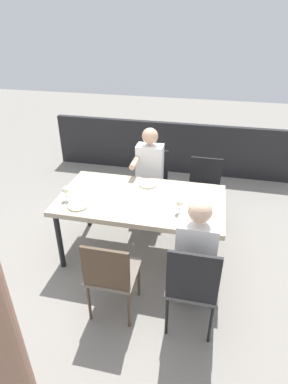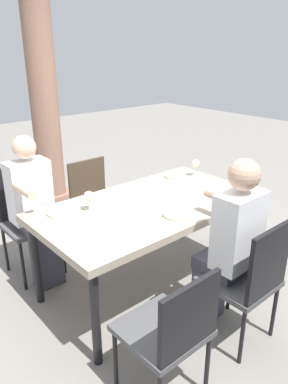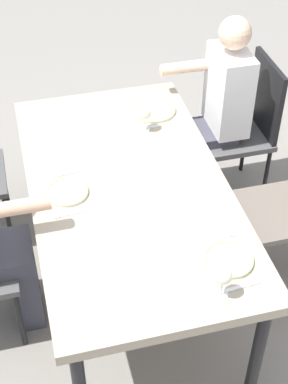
{
  "view_description": "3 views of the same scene",
  "coord_description": "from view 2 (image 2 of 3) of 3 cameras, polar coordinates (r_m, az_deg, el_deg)",
  "views": [
    {
      "loc": [
        -0.68,
        2.89,
        2.55
      ],
      "look_at": [
        -0.05,
        0.07,
        0.89
      ],
      "focal_mm": 29.57,
      "sensor_mm": 36.0,
      "label": 1
    },
    {
      "loc": [
        -1.8,
        -1.99,
        1.93
      ],
      "look_at": [
        -0.13,
        -0.07,
        0.92
      ],
      "focal_mm": 34.24,
      "sensor_mm": 36.0,
      "label": 2
    },
    {
      "loc": [
        2.18,
        -0.47,
        2.7
      ],
      "look_at": [
        0.13,
        0.05,
        0.83
      ],
      "focal_mm": 54.76,
      "sensor_mm": 36.0,
      "label": 3
    }
  ],
  "objects": [
    {
      "name": "plate_0",
      "position": [
        2.82,
        -12.42,
        -2.93
      ],
      "size": [
        0.26,
        0.26,
        0.02
      ],
      "color": "silver",
      "rests_on": "dining_table"
    },
    {
      "name": "diner_man_white",
      "position": [
        2.57,
        13.12,
        -7.7
      ],
      "size": [
        0.35,
        0.49,
        1.31
      ],
      "color": "#3F3F4C",
      "rests_on": "ground"
    },
    {
      "name": "plate_2",
      "position": [
        3.52,
        4.91,
        2.5
      ],
      "size": [
        0.22,
        0.22,
        0.02
      ],
      "color": "silver",
      "rests_on": "dining_table"
    },
    {
      "name": "plate_1",
      "position": [
        2.71,
        5.13,
        -3.54
      ],
      "size": [
        0.21,
        0.21,
        0.02
      ],
      "color": "silver",
      "rests_on": "dining_table"
    },
    {
      "name": "chair_west_south",
      "position": [
        2.12,
        4.33,
        -20.56
      ],
      "size": [
        0.44,
        0.44,
        0.87
      ],
      "color": "#4F4F50",
      "rests_on": "ground"
    },
    {
      "name": "dining_table",
      "position": [
        2.95,
        0.94,
        -2.86
      ],
      "size": [
        1.81,
        0.99,
        0.78
      ],
      "color": "tan",
      "rests_on": "ground"
    },
    {
      "name": "wine_glass_2",
      "position": [
        3.54,
        8.02,
        4.34
      ],
      "size": [
        0.08,
        0.08,
        0.16
      ],
      "color": "white",
      "rests_on": "dining_table"
    },
    {
      "name": "ground_plane",
      "position": [
        3.31,
        0.87,
        -14.16
      ],
      "size": [
        16.0,
        16.0,
        0.0
      ],
      "primitive_type": "plane",
      "color": "gray"
    },
    {
      "name": "spoon_1",
      "position": [
        2.81,
        7.26,
        -2.79
      ],
      "size": [
        0.03,
        0.17,
        0.01
      ],
      "primitive_type": "cube",
      "rotation": [
        0.0,
        0.0,
        0.07
      ],
      "color": "silver",
      "rests_on": "dining_table"
    },
    {
      "name": "diner_woman_green",
      "position": [
        3.19,
        -16.71,
        -2.4
      ],
      "size": [
        0.35,
        0.49,
        1.29
      ],
      "color": "#3F3F4C",
      "rests_on": "ground"
    },
    {
      "name": "chair_mid_south",
      "position": [
        2.57,
        16.21,
        -12.6
      ],
      "size": [
        0.44,
        0.44,
        0.93
      ],
      "color": "#4F4F50",
      "rests_on": "ground"
    },
    {
      "name": "spoon_0",
      "position": [
        2.89,
        -9.83,
        -2.25
      ],
      "size": [
        0.03,
        0.17,
        0.01
      ],
      "primitive_type": "cube",
      "rotation": [
        0.0,
        0.0,
        0.07
      ],
      "color": "silver",
      "rests_on": "dining_table"
    },
    {
      "name": "fork_0",
      "position": [
        2.76,
        -15.12,
        -3.85
      ],
      "size": [
        0.03,
        0.17,
        0.01
      ],
      "primitive_type": "cube",
      "rotation": [
        0.0,
        0.0,
        -0.09
      ],
      "color": "silver",
      "rests_on": "dining_table"
    },
    {
      "name": "stone_column_centre",
      "position": [
        4.67,
        -15.35,
        13.93
      ],
      "size": [
        0.44,
        0.44,
        2.78
      ],
      "color": "#936B56",
      "rests_on": "ground"
    },
    {
      "name": "spoon_2",
      "position": [
        3.63,
        6.56,
        2.92
      ],
      "size": [
        0.03,
        0.17,
        0.01
      ],
      "primitive_type": "cube",
      "rotation": [
        0.0,
        0.0,
        0.07
      ],
      "color": "silver",
      "rests_on": "dining_table"
    },
    {
      "name": "chair_mid_north",
      "position": [
        3.73,
        -7.71,
        -0.92
      ],
      "size": [
        0.44,
        0.44,
        0.89
      ],
      "color": "#6A6158",
      "rests_on": "ground"
    },
    {
      "name": "fork_1",
      "position": [
        2.62,
        2.83,
        -4.59
      ],
      "size": [
        0.03,
        0.17,
        0.01
      ],
      "primitive_type": "cube",
      "rotation": [
        0.0,
        0.0,
        0.1
      ],
      "color": "silver",
      "rests_on": "dining_table"
    },
    {
      "name": "wine_glass_0",
      "position": [
        2.78,
        -8.59,
        -0.75
      ],
      "size": [
        0.08,
        0.08,
        0.16
      ],
      "color": "white",
      "rests_on": "dining_table"
    },
    {
      "name": "fork_2",
      "position": [
        3.42,
        3.14,
        1.88
      ],
      "size": [
        0.03,
        0.17,
        0.01
      ],
      "primitive_type": "cube",
      "rotation": [
        0.0,
        0.0,
        -0.08
      ],
      "color": "silver",
      "rests_on": "dining_table"
    },
    {
      "name": "chair_west_north",
      "position": [
        3.42,
        -17.93,
        -3.23
      ],
      "size": [
        0.44,
        0.44,
        0.97
      ],
      "color": "#4F4F50",
      "rests_on": "ground"
    }
  ]
}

